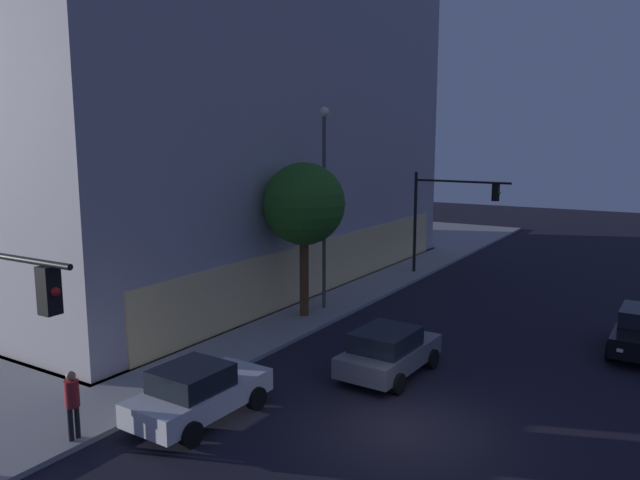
# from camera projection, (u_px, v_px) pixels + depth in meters

# --- Properties ---
(ground_plane) EXTENTS (120.00, 120.00, 0.00)m
(ground_plane) POSITION_uv_depth(u_px,v_px,m) (403.00, 430.00, 15.89)
(ground_plane) COLOR black
(modern_building) EXTENTS (29.20, 26.32, 21.32)m
(modern_building) POSITION_uv_depth(u_px,v_px,m) (143.00, 91.00, 35.69)
(modern_building) COLOR #4C4C51
(modern_building) RESTS_ON ground
(traffic_light_far_corner) EXTENTS (0.66, 5.57, 5.77)m
(traffic_light_far_corner) POSITION_uv_depth(u_px,v_px,m) (445.00, 206.00, 33.22)
(traffic_light_far_corner) COLOR black
(traffic_light_far_corner) RESTS_ON sidewalk_corner
(street_lamp_sidewalk) EXTENTS (0.44, 0.44, 8.94)m
(street_lamp_sidewalk) POSITION_uv_depth(u_px,v_px,m) (324.00, 186.00, 26.37)
(street_lamp_sidewalk) COLOR #4B4B4B
(street_lamp_sidewalk) RESTS_ON sidewalk_corner
(sidewalk_tree) EXTENTS (3.50, 3.50, 6.60)m
(sidewalk_tree) POSITION_uv_depth(u_px,v_px,m) (304.00, 205.00, 25.25)
(sidewalk_tree) COLOR brown
(sidewalk_tree) RESTS_ON sidewalk_corner
(pedestrian_waiting) EXTENTS (0.36, 0.36, 1.79)m
(pedestrian_waiting) POSITION_uv_depth(u_px,v_px,m) (72.00, 399.00, 14.94)
(pedestrian_waiting) COLOR black
(pedestrian_waiting) RESTS_ON sidewalk_corner
(car_white) EXTENTS (4.19, 2.17, 1.59)m
(car_white) POSITION_uv_depth(u_px,v_px,m) (198.00, 392.00, 16.37)
(car_white) COLOR silver
(car_white) RESTS_ON ground
(car_grey) EXTENTS (4.22, 2.27, 1.59)m
(car_grey) POSITION_uv_depth(u_px,v_px,m) (389.00, 351.00, 19.57)
(car_grey) COLOR slate
(car_grey) RESTS_ON ground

